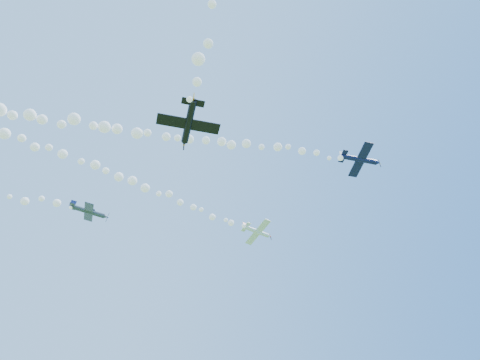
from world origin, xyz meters
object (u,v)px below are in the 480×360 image
object	(u,v)px
plane_white	(258,232)
plane_grey	(89,212)
plane_navy	(360,160)
plane_black	(189,123)

from	to	relation	value
plane_white	plane_grey	xyz separation A→B (m)	(-32.05, -3.30, -5.89)
plane_white	plane_grey	size ratio (longest dim) A/B	1.06
plane_navy	plane_black	size ratio (longest dim) A/B	1.17
plane_navy	plane_black	xyz separation A→B (m)	(-31.97, -10.92, -16.05)
plane_navy	plane_grey	world-z (taller)	plane_navy
plane_black	plane_navy	bearing A→B (deg)	-65.57
plane_white	plane_navy	bearing A→B (deg)	-82.23
plane_white	plane_grey	world-z (taller)	plane_white
plane_white	plane_navy	xyz separation A→B (m)	(9.36, -23.63, 1.94)
plane_navy	plane_grey	xyz separation A→B (m)	(-41.41, 20.33, -7.83)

